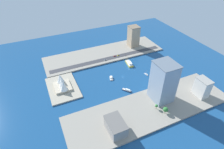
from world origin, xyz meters
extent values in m
plane|color=navy|center=(0.00, 0.00, 0.00)|extent=(440.00, 440.00, 0.00)
cube|color=gray|center=(-83.10, 0.00, 1.21)|extent=(70.00, 240.00, 2.41)
cube|color=gray|center=(83.10, 0.00, 1.21)|extent=(70.00, 240.00, 2.41)
cube|color=#A89E89|center=(12.06, 101.35, 1.00)|extent=(68.08, 45.31, 2.00)
cube|color=#38383D|center=(60.89, 0.00, 2.49)|extent=(11.41, 228.00, 0.15)
cube|color=yellow|center=(29.51, -28.53, 1.31)|extent=(24.35, 11.24, 2.63)
cone|color=yellow|center=(41.83, -30.21, 1.31)|extent=(2.66, 2.66, 2.37)
cube|color=white|center=(25.49, -27.98, 4.42)|extent=(11.11, 6.90, 3.58)
cube|color=beige|center=(29.51, -28.53, 2.68)|extent=(23.38, 10.79, 0.10)
cube|color=white|center=(-12.38, -39.43, 0.47)|extent=(8.25, 3.94, 0.93)
cone|color=white|center=(-8.25, -38.56, 0.47)|extent=(0.99, 0.99, 0.84)
cube|color=white|center=(-13.56, -39.68, 1.44)|extent=(4.25, 2.68, 1.01)
cube|color=beige|center=(-12.38, -39.43, 0.98)|extent=(7.92, 3.78, 0.10)
cylinder|color=silver|center=(-11.99, -39.35, 5.62)|extent=(0.24, 0.24, 9.38)
cube|color=#1E284C|center=(-35.91, 11.87, 0.83)|extent=(14.28, 11.88, 1.65)
cone|color=#1E284C|center=(-29.55, 16.52, 0.83)|extent=(2.08, 2.08, 1.49)
cube|color=white|center=(-37.26, 10.88, 2.67)|extent=(7.73, 6.70, 2.03)
cube|color=beige|center=(-35.91, 11.87, 1.70)|extent=(13.71, 11.41, 0.10)
cube|color=brown|center=(6.91, -84.98, 0.78)|extent=(20.38, 29.11, 1.56)
cone|color=brown|center=(13.68, -98.03, 0.78)|extent=(1.89, 1.89, 1.40)
cube|color=white|center=(4.80, -80.92, 2.51)|extent=(9.94, 12.40, 1.91)
cube|color=beige|center=(6.91, -84.98, 1.61)|extent=(19.56, 27.95, 0.10)
cube|color=#999EA3|center=(2.29, 21.14, 0.65)|extent=(12.26, 8.03, 1.29)
cone|color=#999EA3|center=(-3.45, 22.94, 0.65)|extent=(1.46, 1.46, 1.16)
cube|color=white|center=(3.37, 20.80, 2.46)|extent=(6.72, 5.26, 2.33)
cube|color=beige|center=(2.29, 21.14, 1.34)|extent=(11.77, 7.71, 0.10)
cube|color=tan|center=(88.16, -69.77, 24.06)|extent=(19.91, 19.83, 43.30)
cube|color=#7C6B55|center=(88.16, -69.77, 46.11)|extent=(20.71, 20.62, 0.80)
cube|color=#8C9EB2|center=(-72.74, -23.92, 32.19)|extent=(29.90, 26.63, 59.55)
cube|color=slate|center=(-72.74, -23.92, 62.37)|extent=(31.09, 27.70, 0.80)
cube|color=gray|center=(-97.72, 60.67, 10.29)|extent=(29.61, 19.05, 15.76)
cube|color=slate|center=(-97.72, 60.67, 18.58)|extent=(30.79, 19.81, 0.80)
cube|color=silver|center=(-91.76, -82.47, 16.31)|extent=(21.00, 14.37, 27.79)
cube|color=#9D9992|center=(-91.76, -82.47, 30.61)|extent=(21.84, 14.95, 0.80)
cylinder|color=black|center=(57.80, 7.00, 2.88)|extent=(0.26, 0.64, 0.64)
cylinder|color=black|center=(56.20, 6.97, 2.88)|extent=(0.26, 0.64, 0.64)
cylinder|color=black|center=(57.74, 10.22, 2.88)|extent=(0.26, 0.64, 0.64)
cylinder|color=black|center=(56.14, 10.19, 2.88)|extent=(0.26, 0.64, 0.64)
cube|color=white|center=(56.97, 8.60, 3.23)|extent=(1.89, 4.63, 0.89)
cube|color=#262D38|center=(56.96, 8.83, 3.92)|extent=(1.63, 2.61, 0.48)
cylinder|color=black|center=(62.16, -20.08, 2.88)|extent=(0.27, 0.65, 0.64)
cylinder|color=black|center=(63.68, -20.13, 2.88)|extent=(0.27, 0.65, 0.64)
cylinder|color=black|center=(62.07, -23.19, 2.88)|extent=(0.27, 0.65, 0.64)
cylinder|color=black|center=(63.58, -23.23, 2.88)|extent=(0.27, 0.65, 0.64)
cube|color=yellow|center=(62.87, -21.66, 3.15)|extent=(1.85, 4.49, 0.73)
cube|color=#262D38|center=(62.87, -21.88, 3.76)|extent=(1.59, 2.53, 0.49)
cylinder|color=black|center=(62.49, -12.58, 2.88)|extent=(0.27, 0.65, 0.64)
cylinder|color=black|center=(64.03, -12.53, 2.88)|extent=(0.27, 0.65, 0.64)
cylinder|color=black|center=(62.59, -15.87, 2.88)|extent=(0.27, 0.65, 0.64)
cylinder|color=black|center=(64.13, -15.82, 2.88)|extent=(0.27, 0.65, 0.64)
cube|color=red|center=(63.31, -14.20, 3.16)|extent=(1.89, 4.75, 0.76)
cube|color=#262D38|center=(63.32, -14.43, 3.79)|extent=(1.61, 2.68, 0.49)
cylinder|color=black|center=(54.28, -33.76, 5.16)|extent=(0.18, 0.18, 5.50)
cube|color=black|center=(54.28, -33.76, 8.41)|extent=(0.36, 0.36, 1.00)
sphere|color=red|center=(54.28, -33.76, 8.76)|extent=(0.24, 0.24, 0.24)
sphere|color=yellow|center=(54.28, -33.76, 8.41)|extent=(0.24, 0.24, 0.24)
sphere|color=green|center=(54.28, -33.76, 8.06)|extent=(0.24, 0.24, 0.24)
cube|color=#BCAD93|center=(12.06, 101.35, 3.50)|extent=(29.52, 25.31, 3.00)
cone|color=white|center=(1.25, 101.35, 11.26)|extent=(12.72, 11.48, 13.64)
cone|color=white|center=(9.03, 101.35, 11.40)|extent=(11.07, 9.93, 13.65)
cone|color=white|center=(15.59, 101.35, 10.05)|extent=(10.13, 8.88, 11.17)
cone|color=white|center=(23.64, 101.35, 11.94)|extent=(12.99, 11.76, 14.91)
cylinder|color=brown|center=(-99.52, -12.34, 4.26)|extent=(0.50, 0.50, 3.70)
sphere|color=#2D7233|center=(-99.52, -12.34, 8.86)|extent=(6.87, 6.87, 6.87)
cylinder|color=brown|center=(-88.14, -5.95, 4.38)|extent=(0.50, 0.50, 3.93)
sphere|color=#2D7233|center=(-88.14, -5.95, 7.99)|extent=(4.11, 4.11, 4.11)
camera|label=1|loc=(-226.09, 124.36, 193.63)|focal=29.88mm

